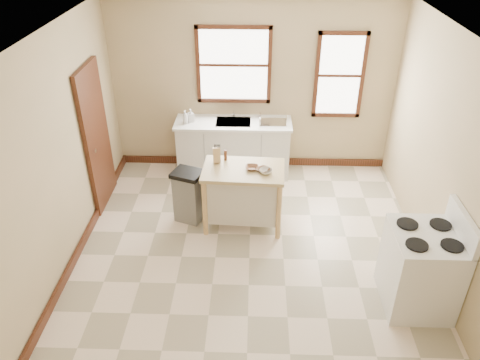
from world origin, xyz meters
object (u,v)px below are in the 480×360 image
soap_bottle_b (191,115)px  dish_rack (273,120)px  soap_bottle_a (185,117)px  gas_stove (422,260)px  pepper_grinder (226,155)px  knife_block (217,156)px  bowl_c (266,171)px  bowl_b (263,170)px  trash_bin (189,196)px  kitchen_island (243,197)px  bowl_a (252,168)px

soap_bottle_b → dish_rack: soap_bottle_b is taller
soap_bottle_a → gas_stove: (2.93, -2.79, -0.42)m
soap_bottle_b → gas_stove: 4.07m
pepper_grinder → knife_block: bearing=-151.7°
dish_rack → bowl_c: 1.53m
soap_bottle_a → bowl_c: (1.25, -1.45, -0.11)m
soap_bottle_b → bowl_b: (1.14, -1.48, -0.11)m
soap_bottle_a → trash_bin: size_ratio=0.28×
pepper_grinder → kitchen_island: bearing=-43.2°
knife_block → bowl_b: (0.63, -0.22, -0.08)m
pepper_grinder → bowl_b: (0.52, -0.29, -0.05)m
bowl_a → bowl_b: bowl_a is taller
pepper_grinder → bowl_a: pepper_grinder is taller
bowl_a → bowl_c: (0.19, -0.10, 0.01)m
soap_bottle_a → gas_stove: bearing=-33.9°
dish_rack → bowl_b: size_ratio=2.63×
gas_stove → soap_bottle_b: bearing=134.9°
kitchen_island → trash_bin: size_ratio=1.40×
soap_bottle_a → bowl_b: soap_bottle_a is taller
soap_bottle_b → bowl_b: bearing=-73.1°
kitchen_island → pepper_grinder: (-0.25, 0.24, 0.52)m
dish_rack → knife_block: 1.48m
knife_block → trash_bin: 0.73m
bowl_a → soap_bottle_b: bearing=124.5°
dish_rack → bowl_a: bearing=-86.7°
kitchen_island → gas_stove: (1.99, -1.44, 0.17)m
dish_rack → soap_bottle_b: bearing=-164.5°
kitchen_island → bowl_c: bearing=-15.1°
knife_block → gas_stove: (2.35, -1.61, -0.38)m
soap_bottle_a → kitchen_island: (0.95, -1.35, -0.58)m
soap_bottle_b → pepper_grinder: bearing=-83.1°
dish_rack → bowl_c: size_ratio=2.56×
dish_rack → gas_stove: (1.56, -2.86, -0.36)m
dish_rack → bowl_a: dish_rack is taller
bowl_b → bowl_c: bowl_c is taller
bowl_c → kitchen_island: bearing=161.8°
bowl_a → bowl_b: bearing=-17.4°
bowl_b → bowl_c: 0.06m
knife_block → bowl_c: size_ratio=1.18×
soap_bottle_a → bowl_c: bearing=-39.6°
knife_block → bowl_b: knife_block is taller
trash_bin → soap_bottle_b: bearing=114.6°
bowl_a → knife_block: bearing=159.8°
gas_stove → trash_bin: bearing=151.0°
kitchen_island → gas_stove: bearing=-32.9°
soap_bottle_a → trash_bin: (0.18, -1.27, -0.64)m
trash_bin → gas_stove: gas_stove is taller
trash_bin → gas_stove: bearing=-8.7°
soap_bottle_b → pepper_grinder: 1.35m
dish_rack → gas_stove: bearing=-45.6°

